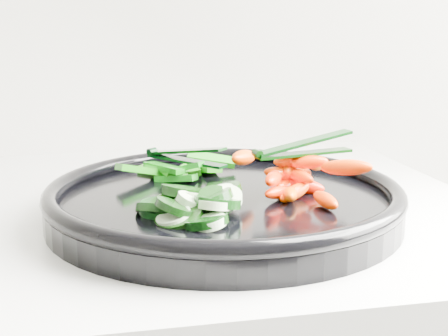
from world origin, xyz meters
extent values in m
cylinder|color=black|center=(0.70, 1.62, 0.94)|extent=(0.42, 0.42, 0.02)
torus|color=black|center=(0.70, 1.62, 0.96)|extent=(0.43, 0.43, 0.02)
cylinder|color=black|center=(0.64, 1.54, 0.96)|extent=(0.06, 0.06, 0.03)
cylinder|color=#DCF7C5|center=(0.64, 1.54, 0.96)|extent=(0.05, 0.05, 0.02)
cylinder|color=black|center=(0.62, 1.57, 0.96)|extent=(0.05, 0.05, 0.03)
cylinder|color=beige|center=(0.64, 1.57, 0.96)|extent=(0.04, 0.04, 0.02)
cylinder|color=black|center=(0.64, 1.57, 0.96)|extent=(0.06, 0.06, 0.03)
cylinder|color=beige|center=(0.64, 1.58, 0.96)|extent=(0.04, 0.04, 0.02)
cylinder|color=black|center=(0.66, 1.53, 0.96)|extent=(0.05, 0.05, 0.02)
cylinder|color=#C7E8B9|center=(0.67, 1.52, 0.96)|extent=(0.04, 0.04, 0.02)
cylinder|color=black|center=(0.64, 1.58, 0.96)|extent=(0.05, 0.05, 0.02)
cylinder|color=beige|center=(0.65, 1.58, 0.96)|extent=(0.04, 0.04, 0.02)
cylinder|color=black|center=(0.64, 1.57, 0.96)|extent=(0.06, 0.06, 0.02)
cylinder|color=#E6FAC8|center=(0.63, 1.59, 0.96)|extent=(0.05, 0.05, 0.01)
cylinder|color=black|center=(0.63, 1.57, 0.96)|extent=(0.06, 0.06, 0.02)
cylinder|color=beige|center=(0.64, 1.56, 0.96)|extent=(0.04, 0.04, 0.01)
cylinder|color=black|center=(0.64, 1.56, 0.96)|extent=(0.05, 0.05, 0.02)
cylinder|color=#DDF1C1|center=(0.64, 1.58, 0.96)|extent=(0.04, 0.04, 0.02)
cylinder|color=black|center=(0.67, 1.56, 0.97)|extent=(0.06, 0.06, 0.03)
cylinder|color=beige|center=(0.68, 1.56, 0.97)|extent=(0.04, 0.04, 0.02)
cylinder|color=black|center=(0.65, 1.59, 0.97)|extent=(0.07, 0.07, 0.02)
cylinder|color=#D5F4C3|center=(0.66, 1.58, 0.97)|extent=(0.04, 0.04, 0.01)
cylinder|color=black|center=(0.64, 1.54, 0.97)|extent=(0.04, 0.04, 0.02)
cylinder|color=#CCEABB|center=(0.66, 1.56, 0.97)|extent=(0.04, 0.04, 0.02)
cylinder|color=black|center=(0.68, 1.56, 0.97)|extent=(0.05, 0.05, 0.03)
cylinder|color=beige|center=(0.69, 1.56, 0.97)|extent=(0.04, 0.04, 0.03)
cylinder|color=black|center=(0.69, 1.59, 0.97)|extent=(0.05, 0.04, 0.02)
cylinder|color=#C8E9BB|center=(0.69, 1.58, 0.97)|extent=(0.04, 0.03, 0.02)
cylinder|color=black|center=(0.68, 1.55, 0.97)|extent=(0.06, 0.06, 0.02)
cylinder|color=beige|center=(0.67, 1.54, 0.97)|extent=(0.04, 0.04, 0.02)
ellipsoid|color=#FF3200|center=(0.77, 1.59, 0.96)|extent=(0.05, 0.03, 0.02)
ellipsoid|color=#F31400|center=(0.75, 1.59, 0.96)|extent=(0.04, 0.04, 0.02)
ellipsoid|color=#FF5600|center=(0.79, 1.56, 0.96)|extent=(0.02, 0.05, 0.02)
ellipsoid|color=#DD5300|center=(0.78, 1.64, 0.96)|extent=(0.02, 0.04, 0.02)
ellipsoid|color=#FF4300|center=(0.77, 1.62, 0.96)|extent=(0.04, 0.04, 0.02)
ellipsoid|color=#F45000|center=(0.76, 1.58, 0.96)|extent=(0.03, 0.04, 0.02)
ellipsoid|color=#EE0D00|center=(0.78, 1.61, 0.96)|extent=(0.05, 0.03, 0.03)
ellipsoid|color=#EB5000|center=(0.80, 1.67, 0.96)|extent=(0.03, 0.05, 0.02)
ellipsoid|color=#F21500|center=(0.75, 1.60, 0.98)|extent=(0.04, 0.05, 0.02)
ellipsoid|color=#E25800|center=(0.81, 1.65, 0.98)|extent=(0.04, 0.05, 0.03)
ellipsoid|color=#E23500|center=(0.78, 1.63, 0.98)|extent=(0.05, 0.05, 0.03)
ellipsoid|color=#FC4900|center=(0.78, 1.61, 0.98)|extent=(0.03, 0.05, 0.02)
ellipsoid|color=#F13300|center=(0.76, 1.62, 0.98)|extent=(0.05, 0.03, 0.02)
ellipsoid|color=#DD4800|center=(0.78, 1.62, 0.99)|extent=(0.05, 0.03, 0.03)
ellipsoid|color=#E13700|center=(0.73, 1.64, 0.99)|extent=(0.04, 0.05, 0.02)
ellipsoid|color=red|center=(0.79, 1.60, 0.99)|extent=(0.04, 0.03, 0.02)
ellipsoid|color=red|center=(0.82, 1.57, 0.99)|extent=(0.05, 0.05, 0.02)
cube|color=#146609|center=(0.68, 1.72, 0.96)|extent=(0.02, 0.05, 0.02)
cube|color=#1C6E0A|center=(0.67, 1.71, 0.96)|extent=(0.06, 0.04, 0.03)
cube|color=#0B730F|center=(0.70, 1.73, 0.96)|extent=(0.03, 0.05, 0.02)
cube|color=#0A700E|center=(0.66, 1.69, 0.96)|extent=(0.05, 0.04, 0.01)
cube|color=#09630F|center=(0.68, 1.72, 0.96)|extent=(0.06, 0.06, 0.02)
cube|color=#17690A|center=(0.64, 1.74, 0.96)|extent=(0.04, 0.04, 0.01)
cube|color=#0B7512|center=(0.65, 1.73, 0.96)|extent=(0.05, 0.07, 0.03)
cube|color=#0A6F0A|center=(0.67, 1.70, 0.97)|extent=(0.05, 0.04, 0.02)
cube|color=#146509|center=(0.62, 1.70, 0.97)|extent=(0.05, 0.04, 0.02)
cube|color=#0D6E0A|center=(0.65, 1.70, 0.97)|extent=(0.05, 0.05, 0.01)
cube|color=#09680E|center=(0.71, 1.74, 0.97)|extent=(0.06, 0.03, 0.02)
cylinder|color=black|center=(0.73, 1.60, 1.00)|extent=(0.01, 0.01, 0.01)
cube|color=black|center=(0.78, 1.61, 1.00)|extent=(0.11, 0.04, 0.00)
cube|color=black|center=(0.78, 1.61, 1.01)|extent=(0.11, 0.04, 0.02)
cylinder|color=black|center=(0.64, 1.75, 0.98)|extent=(0.01, 0.01, 0.01)
cube|color=black|center=(0.67, 1.71, 0.97)|extent=(0.08, 0.09, 0.00)
cube|color=black|center=(0.67, 1.71, 0.99)|extent=(0.08, 0.09, 0.02)
camera|label=1|loc=(0.57, 1.00, 1.13)|focal=50.00mm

